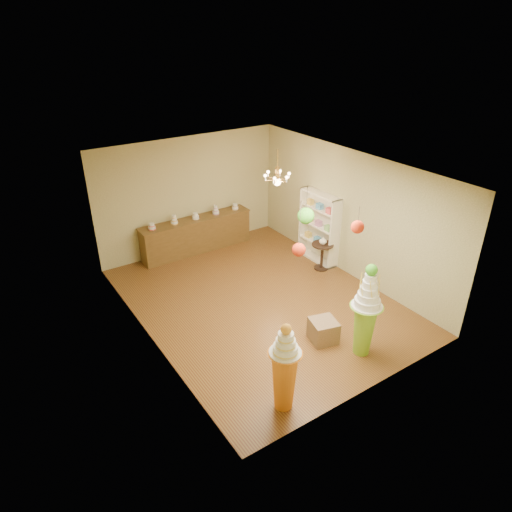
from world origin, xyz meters
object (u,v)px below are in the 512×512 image
pedestal_green (365,318)px  pedestal_orange (284,373)px  round_table (322,253)px  sideboard (197,234)px

pedestal_green → pedestal_orange: 2.02m
pedestal_green → round_table: size_ratio=2.74×
pedestal_green → round_table: bearing=62.3°
pedestal_green → pedestal_orange: size_ratio=1.17×
round_table → sideboard: bearing=128.9°
pedestal_orange → sideboard: pedestal_orange is taller
sideboard → round_table: sideboard is taller
round_table → pedestal_green: bearing=-117.7°
pedestal_orange → round_table: (3.50, 3.12, -0.23)m
pedestal_orange → pedestal_green: bearing=7.4°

